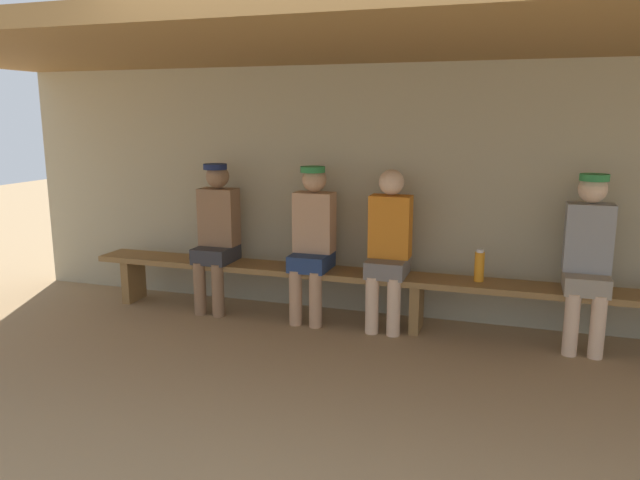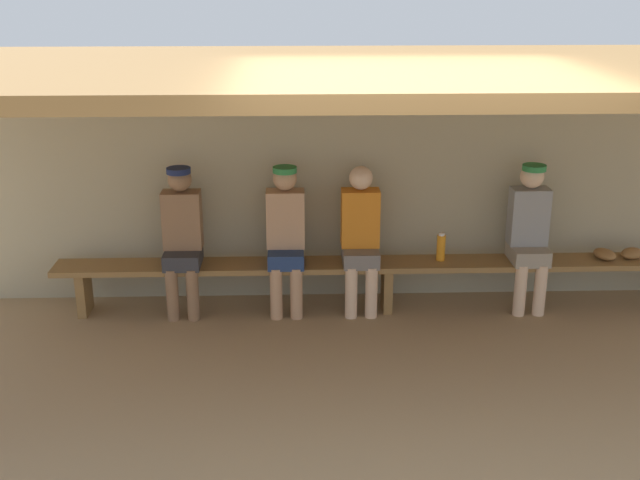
{
  "view_description": "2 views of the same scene",
  "coord_description": "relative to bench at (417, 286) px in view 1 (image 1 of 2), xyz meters",
  "views": [
    {
      "loc": [
        0.73,
        -3.31,
        1.76
      ],
      "look_at": [
        -0.8,
        1.41,
        0.75
      ],
      "focal_mm": 34.13,
      "sensor_mm": 36.0,
      "label": 1
    },
    {
      "loc": [
        -0.84,
        -5.11,
        3.0
      ],
      "look_at": [
        -0.62,
        1.45,
        0.71
      ],
      "focal_mm": 44.37,
      "sensor_mm": 36.0,
      "label": 2
    }
  ],
  "objects": [
    {
      "name": "ground_plane",
      "position": [
        0.0,
        -1.55,
        -0.39
      ],
      "size": [
        24.0,
        24.0,
        0.0
      ],
      "primitive_type": "plane",
      "color": "#9E7F59"
    },
    {
      "name": "back_wall",
      "position": [
        0.0,
        0.45,
        0.71
      ],
      "size": [
        8.0,
        0.2,
        2.2
      ],
      "primitive_type": "cube",
      "color": "tan",
      "rests_on": "ground"
    },
    {
      "name": "dugout_roof",
      "position": [
        0.0,
        -0.85,
        1.87
      ],
      "size": [
        8.0,
        2.8,
        0.12
      ],
      "primitive_type": "cube",
      "color": "olive",
      "rests_on": "back_wall"
    },
    {
      "name": "bench",
      "position": [
        0.0,
        0.0,
        0.0
      ],
      "size": [
        6.0,
        0.36,
        0.46
      ],
      "color": "olive",
      "rests_on": "ground"
    },
    {
      "name": "player_rightmost",
      "position": [
        -0.25,
        0.0,
        0.34
      ],
      "size": [
        0.34,
        0.42,
        1.34
      ],
      "color": "slate",
      "rests_on": "ground"
    },
    {
      "name": "player_middle",
      "position": [
        1.27,
        0.0,
        0.36
      ],
      "size": [
        0.34,
        0.42,
        1.34
      ],
      "color": "gray",
      "rests_on": "ground"
    },
    {
      "name": "player_with_sunglasses",
      "position": [
        -0.92,
        0.0,
        0.36
      ],
      "size": [
        0.34,
        0.42,
        1.34
      ],
      "color": "navy",
      "rests_on": "ground"
    },
    {
      "name": "player_shirtless_tan",
      "position": [
        -1.84,
        0.0,
        0.36
      ],
      "size": [
        0.34,
        0.42,
        1.34
      ],
      "color": "#333338",
      "rests_on": "ground"
    },
    {
      "name": "water_bottle_clear",
      "position": [
        0.49,
        0.03,
        0.2
      ],
      "size": [
        0.08,
        0.08,
        0.26
      ],
      "color": "orange",
      "rests_on": "bench"
    }
  ]
}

